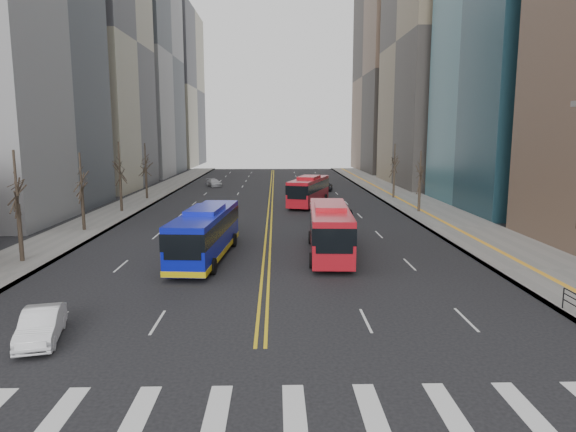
# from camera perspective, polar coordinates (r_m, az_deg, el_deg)

# --- Properties ---
(ground) EXTENTS (220.00, 220.00, 0.00)m
(ground) POSITION_cam_1_polar(r_m,az_deg,el_deg) (16.43, -3.66, -21.52)
(ground) COLOR black
(sidewalk_right) EXTENTS (7.00, 130.00, 0.15)m
(sidewalk_right) POSITION_cam_1_polar(r_m,az_deg,el_deg) (62.04, 14.41, 1.15)
(sidewalk_right) COLOR gray
(sidewalk_right) RESTS_ON ground
(sidewalk_left) EXTENTS (5.00, 130.00, 0.15)m
(sidewalk_left) POSITION_cam_1_polar(r_m,az_deg,el_deg) (62.12, -17.38, 1.03)
(sidewalk_left) COLOR gray
(sidewalk_left) RESTS_ON ground
(crosswalk) EXTENTS (26.70, 4.00, 0.01)m
(crosswalk) POSITION_cam_1_polar(r_m,az_deg,el_deg) (16.43, -3.66, -21.51)
(crosswalk) COLOR silver
(crosswalk) RESTS_ON ground
(centerline) EXTENTS (0.55, 100.00, 0.01)m
(centerline) POSITION_cam_1_polar(r_m,az_deg,el_deg) (69.63, -1.89, 2.22)
(centerline) COLOR gold
(centerline) RESTS_ON ground
(office_towers) EXTENTS (83.00, 134.00, 58.00)m
(office_towers) POSITION_cam_1_polar(r_m,az_deg,el_deg) (84.09, -1.81, 19.78)
(office_towers) COLOR gray
(office_towers) RESTS_ON ground
(street_trees) EXTENTS (35.20, 47.20, 7.60)m
(street_trees) POSITION_cam_1_polar(r_m,az_deg,el_deg) (49.43, -10.51, 4.91)
(street_trees) COLOR #30271D
(street_trees) RESTS_ON ground
(blue_bus) EXTENTS (3.56, 12.26, 3.52)m
(blue_bus) POSITION_cam_1_polar(r_m,az_deg,el_deg) (34.96, -9.13, -1.75)
(blue_bus) COLOR #0B14A5
(blue_bus) RESTS_ON ground
(red_bus_near) EXTENTS (3.33, 11.47, 3.59)m
(red_bus_near) POSITION_cam_1_polar(r_m,az_deg,el_deg) (35.68, 4.66, -1.20)
(red_bus_near) COLOR #AD121D
(red_bus_near) RESTS_ON ground
(red_bus_far) EXTENTS (5.72, 11.24, 3.49)m
(red_bus_far) POSITION_cam_1_polar(r_m,az_deg,el_deg) (60.47, 2.34, 3.01)
(red_bus_far) COLOR #AD121D
(red_bus_far) RESTS_ON ground
(car_white) EXTENTS (2.30, 4.23, 1.32)m
(car_white) POSITION_cam_1_polar(r_m,az_deg,el_deg) (23.59, -25.74, -10.90)
(car_white) COLOR white
(car_white) RESTS_ON ground
(car_dark_mid) EXTENTS (3.07, 4.44, 1.40)m
(car_dark_mid) POSITION_cam_1_polar(r_m,az_deg,el_deg) (53.85, 5.54, 0.89)
(car_dark_mid) COLOR black
(car_dark_mid) RESTS_ON ground
(car_silver) EXTENTS (3.23, 4.45, 1.20)m
(car_silver) POSITION_cam_1_polar(r_m,az_deg,el_deg) (83.28, -8.23, 3.67)
(car_silver) COLOR #ABABB1
(car_silver) RESTS_ON ground
(car_dark_far) EXTENTS (2.55, 4.42, 1.16)m
(car_dark_far) POSITION_cam_1_polar(r_m,az_deg,el_deg) (76.35, 4.18, 3.24)
(car_dark_far) COLOR black
(car_dark_far) RESTS_ON ground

